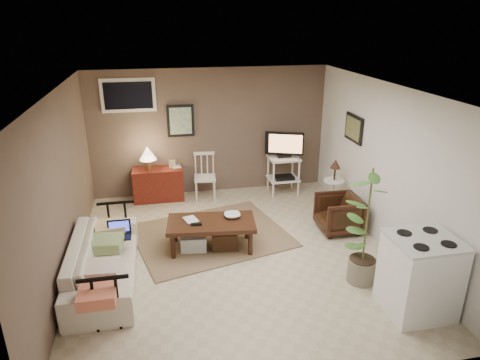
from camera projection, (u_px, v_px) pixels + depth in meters
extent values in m
plane|color=#C1B293|center=(235.00, 254.00, 6.29)|extent=(5.00, 5.00, 0.00)
cube|color=black|center=(181.00, 121.00, 7.93)|extent=(0.50, 0.03, 0.60)
cube|color=black|center=(354.00, 128.00, 7.12)|extent=(0.03, 0.60, 0.45)
cube|color=white|center=(128.00, 95.00, 7.58)|extent=(0.96, 0.03, 0.60)
cube|color=brown|center=(211.00, 235.00, 6.79)|extent=(2.65, 2.31, 0.02)
cube|color=#3B1910|center=(211.00, 223.00, 6.27)|extent=(1.35, 0.80, 0.06)
cylinder|color=#3B1910|center=(173.00, 247.00, 6.08)|extent=(0.07, 0.07, 0.41)
cylinder|color=#3B1910|center=(250.00, 243.00, 6.17)|extent=(0.07, 0.07, 0.41)
cylinder|color=#3B1910|center=(175.00, 230.00, 6.53)|extent=(0.07, 0.07, 0.41)
cylinder|color=#3B1910|center=(247.00, 228.00, 6.62)|extent=(0.07, 0.07, 0.41)
cube|color=black|center=(196.00, 224.00, 6.14)|extent=(0.17, 0.07, 0.02)
cube|color=#422A17|center=(224.00, 239.00, 6.39)|extent=(0.41, 0.36, 0.28)
cube|color=silver|center=(194.00, 242.00, 6.36)|extent=(0.41, 0.36, 0.23)
imported|color=beige|center=(103.00, 254.00, 5.52)|extent=(0.60, 2.05, 0.80)
cube|color=black|center=(119.00, 237.00, 5.80)|extent=(0.31, 0.22, 0.02)
cube|color=black|center=(119.00, 226.00, 5.87)|extent=(0.31, 0.02, 0.20)
cube|color=#333EE6|center=(119.00, 227.00, 5.86)|extent=(0.27, 0.00, 0.16)
cube|color=maroon|center=(159.00, 184.00, 8.04)|extent=(0.92, 0.41, 0.62)
cylinder|color=#B18944|center=(149.00, 165.00, 7.83)|extent=(0.10, 0.10, 0.21)
cone|color=#FFDBB7|center=(148.00, 153.00, 7.74)|extent=(0.31, 0.31, 0.25)
cube|color=tan|center=(172.00, 164.00, 7.97)|extent=(0.12, 0.02, 0.15)
cube|color=white|center=(205.00, 178.00, 8.06)|extent=(0.43, 0.43, 0.04)
cylinder|color=white|center=(196.00, 192.00, 7.96)|extent=(0.03, 0.03, 0.39)
cylinder|color=white|center=(214.00, 192.00, 7.99)|extent=(0.03, 0.03, 0.39)
cylinder|color=white|center=(196.00, 186.00, 8.28)|extent=(0.03, 0.03, 0.39)
cylinder|color=white|center=(214.00, 185.00, 8.31)|extent=(0.03, 0.03, 0.39)
cube|color=white|center=(204.00, 153.00, 8.07)|extent=(0.40, 0.08, 0.06)
cube|color=white|center=(284.00, 158.00, 8.21)|extent=(0.58, 0.47, 0.04)
cube|color=white|center=(283.00, 178.00, 8.37)|extent=(0.58, 0.47, 0.03)
cylinder|color=white|center=(273.00, 179.00, 8.11)|extent=(0.04, 0.04, 0.73)
cylinder|color=white|center=(299.00, 178.00, 8.20)|extent=(0.04, 0.04, 0.73)
cylinder|color=white|center=(268.00, 172.00, 8.47)|extent=(0.04, 0.04, 0.73)
cylinder|color=white|center=(292.00, 171.00, 8.57)|extent=(0.04, 0.04, 0.73)
cube|color=black|center=(284.00, 156.00, 8.20)|extent=(0.26, 0.15, 0.03)
cube|color=black|center=(284.00, 143.00, 8.11)|extent=(0.71, 0.31, 0.44)
cube|color=tan|center=(284.00, 143.00, 8.11)|extent=(0.59, 0.23, 0.36)
cube|color=black|center=(284.00, 178.00, 8.31)|extent=(0.37, 0.26, 0.10)
cylinder|color=white|center=(332.00, 209.00, 7.69)|extent=(0.25, 0.25, 0.03)
cylinder|color=white|center=(333.00, 195.00, 7.59)|extent=(0.05, 0.05, 0.54)
cylinder|color=white|center=(334.00, 181.00, 7.49)|extent=(0.36, 0.36, 0.03)
cylinder|color=black|center=(335.00, 173.00, 7.44)|extent=(0.03, 0.03, 0.23)
cone|color=#3B2318|center=(336.00, 164.00, 7.38)|extent=(0.18, 0.18, 0.16)
imported|color=black|center=(339.00, 212.00, 6.86)|extent=(0.61, 0.65, 0.65)
cylinder|color=gray|center=(361.00, 270.00, 5.59)|extent=(0.36, 0.36, 0.32)
cylinder|color=#4C602D|center=(368.00, 216.00, 5.31)|extent=(0.02, 0.02, 1.25)
cube|color=white|center=(419.00, 277.00, 4.92)|extent=(0.72, 0.67, 0.93)
cube|color=silver|center=(426.00, 240.00, 4.75)|extent=(0.74, 0.69, 0.03)
cylinder|color=black|center=(421.00, 247.00, 4.56)|extent=(0.17, 0.17, 0.01)
cylinder|color=black|center=(449.00, 244.00, 4.62)|extent=(0.17, 0.17, 0.01)
cylinder|color=black|center=(404.00, 233.00, 4.86)|extent=(0.17, 0.17, 0.01)
cylinder|color=black|center=(430.00, 230.00, 4.92)|extent=(0.17, 0.17, 0.01)
imported|color=#3B1910|center=(232.00, 210.00, 6.34)|extent=(0.24, 0.07, 0.24)
imported|color=#3B1910|center=(185.00, 214.00, 6.21)|extent=(0.17, 0.07, 0.24)
imported|color=#3B1910|center=(173.00, 163.00, 7.96)|extent=(0.15, 0.02, 0.20)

